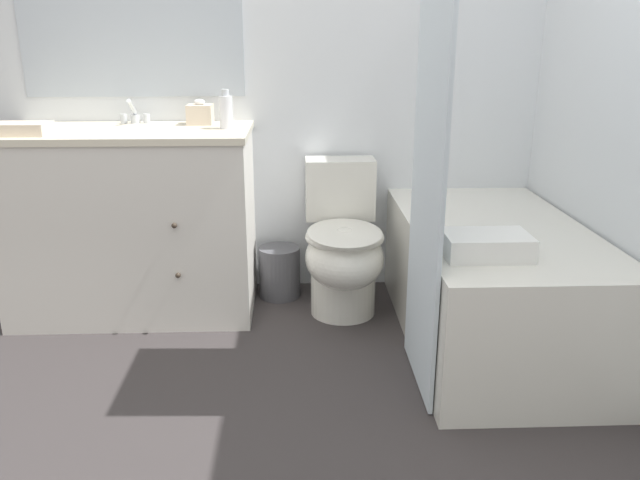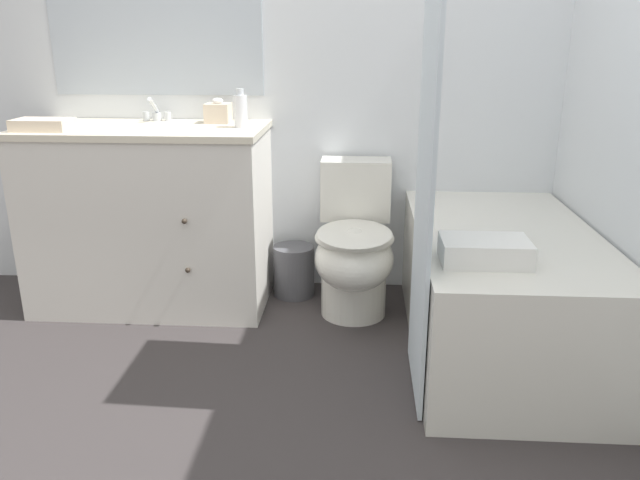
# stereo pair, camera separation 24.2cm
# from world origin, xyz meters

# --- Properties ---
(ground_plane) EXTENTS (14.00, 14.00, 0.00)m
(ground_plane) POSITION_xyz_m (0.00, 0.00, 0.00)
(ground_plane) COLOR #383333
(wall_back) EXTENTS (8.00, 0.06, 2.50)m
(wall_back) POSITION_xyz_m (-0.01, 1.59, 1.25)
(wall_back) COLOR silver
(wall_back) RESTS_ON ground_plane
(vanity_cabinet) EXTENTS (1.14, 0.61, 0.88)m
(vanity_cabinet) POSITION_xyz_m (-0.71, 1.28, 0.45)
(vanity_cabinet) COLOR silver
(vanity_cabinet) RESTS_ON ground_plane
(sink_faucet) EXTENTS (0.14, 0.12, 0.12)m
(sink_faucet) POSITION_xyz_m (-0.71, 1.48, 0.92)
(sink_faucet) COLOR silver
(sink_faucet) RESTS_ON vanity_cabinet
(toilet) EXTENTS (0.37, 0.66, 0.71)m
(toilet) POSITION_xyz_m (0.28, 1.20, 0.32)
(toilet) COLOR silver
(toilet) RESTS_ON ground_plane
(bathtub) EXTENTS (0.73, 1.35, 0.53)m
(bathtub) POSITION_xyz_m (0.91, 0.89, 0.27)
(bathtub) COLOR silver
(bathtub) RESTS_ON ground_plane
(shower_curtain) EXTENTS (0.01, 0.51, 1.92)m
(shower_curtain) POSITION_xyz_m (0.53, 0.55, 0.96)
(shower_curtain) COLOR silver
(shower_curtain) RESTS_ON ground_plane
(wastebasket) EXTENTS (0.21, 0.21, 0.26)m
(wastebasket) POSITION_xyz_m (-0.03, 1.40, 0.13)
(wastebasket) COLOR #4C4C51
(wastebasket) RESTS_ON ground_plane
(tissue_box) EXTENTS (0.12, 0.12, 0.12)m
(tissue_box) POSITION_xyz_m (-0.39, 1.44, 0.93)
(tissue_box) COLOR beige
(tissue_box) RESTS_ON vanity_cabinet
(soap_dispenser) EXTENTS (0.06, 0.06, 0.18)m
(soap_dispenser) POSITION_xyz_m (-0.25, 1.28, 0.96)
(soap_dispenser) COLOR silver
(soap_dispenser) RESTS_ON vanity_cabinet
(hand_towel_folded) EXTENTS (0.25, 0.15, 0.05)m
(hand_towel_folded) POSITION_xyz_m (-1.12, 1.12, 0.91)
(hand_towel_folded) COLOR beige
(hand_towel_folded) RESTS_ON vanity_cabinet
(bath_towel_folded) EXTENTS (0.31, 0.20, 0.09)m
(bath_towel_folded) POSITION_xyz_m (0.75, 0.51, 0.57)
(bath_towel_folded) COLOR white
(bath_towel_folded) RESTS_ON bathtub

